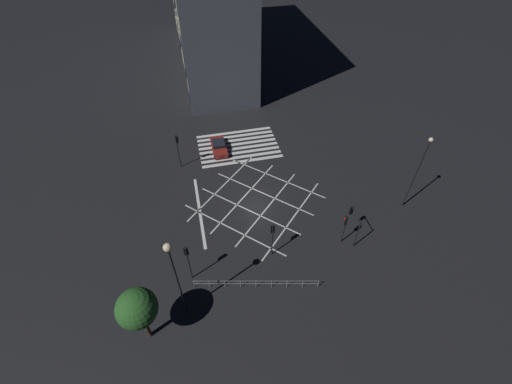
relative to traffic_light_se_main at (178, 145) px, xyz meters
name	(u,v)px	position (x,y,z in m)	size (l,w,h in m)	color
ground_plane	(256,202)	(-7.44, 7.73, -3.23)	(200.00, 200.00, 0.00)	black
road_markings	(240,161)	(-7.12, 0.54, -3.22)	(15.28, 21.23, 0.01)	silver
traffic_light_se_main	(178,145)	(0.00, 0.00, 0.00)	(0.39, 0.36, 4.54)	black
traffic_light_nw_main	(345,224)	(-14.23, 14.86, -0.59)	(0.39, 0.36, 3.68)	black
traffic_light_ne_cross	(187,257)	(0.23, 15.54, -0.10)	(0.36, 0.39, 4.39)	black
traffic_light_nw_cross	(354,219)	(-15.26, 14.54, -0.50)	(0.36, 2.15, 3.73)	black
traffic_light_median_north	(272,234)	(-7.33, 14.67, -0.28)	(0.36, 0.39, 4.12)	black
street_lamp_east	(420,165)	(-22.66, 11.86, 2.45)	(0.43, 0.43, 8.91)	black
street_lamp_west	(172,264)	(1.00, 18.57, 3.58)	(0.60, 0.60, 9.04)	black
street_tree_near	(137,309)	(3.94, 20.03, 1.18)	(2.96, 2.96, 5.92)	#38281C
waiting_car	(219,146)	(-4.90, -2.24, -2.65)	(1.76, 4.17, 1.18)	maroon
pedestrian_railing	(256,283)	(-5.11, 17.83, -2.56)	(10.54, 2.47, 1.05)	#9EA0A5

